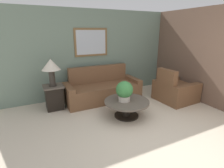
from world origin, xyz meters
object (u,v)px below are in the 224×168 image
(coffee_table, at_px, (127,105))
(table_lamp, at_px, (51,66))
(potted_plant_on_table, at_px, (124,91))
(side_table, at_px, (54,97))
(armchair, at_px, (175,91))
(couch_main, at_px, (102,90))

(coffee_table, xyz_separation_m, table_lamp, (-1.49, 1.22, 0.85))
(table_lamp, distance_m, potted_plant_on_table, 1.93)
(side_table, relative_size, table_lamp, 0.91)
(table_lamp, bearing_deg, potted_plant_on_table, -39.83)
(coffee_table, distance_m, table_lamp, 2.10)
(side_table, relative_size, potted_plant_on_table, 1.32)
(armchair, height_order, table_lamp, table_lamp)
(couch_main, xyz_separation_m, coffee_table, (0.10, -1.24, -0.02))
(side_table, bearing_deg, couch_main, 0.66)
(armchair, bearing_deg, potted_plant_on_table, 93.51)
(potted_plant_on_table, bearing_deg, table_lamp, 140.17)
(couch_main, height_order, side_table, couch_main)
(table_lamp, relative_size, potted_plant_on_table, 1.44)
(couch_main, relative_size, table_lamp, 3.16)
(armchair, distance_m, side_table, 3.41)
(table_lamp, xyz_separation_m, potted_plant_on_table, (1.43, -1.19, -0.49))
(armchair, relative_size, coffee_table, 0.98)
(armchair, relative_size, potted_plant_on_table, 2.17)
(coffee_table, bearing_deg, side_table, 140.60)
(armchair, xyz_separation_m, potted_plant_on_table, (-1.84, -0.21, 0.35))
(armchair, relative_size, table_lamp, 1.50)
(couch_main, relative_size, side_table, 3.46)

